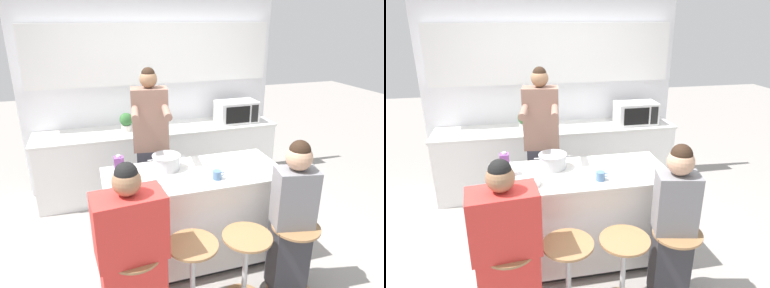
% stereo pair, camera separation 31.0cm
% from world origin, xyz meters
% --- Properties ---
extents(ground_plane, '(16.00, 16.00, 0.00)m').
position_xyz_m(ground_plane, '(0.00, 0.00, 0.00)').
color(ground_plane, gray).
extents(wall_back, '(3.40, 0.22, 2.70)m').
position_xyz_m(wall_back, '(0.00, 1.82, 1.54)').
color(wall_back, white).
rests_on(wall_back, ground_plane).
extents(back_counter, '(3.16, 0.62, 0.89)m').
position_xyz_m(back_counter, '(0.00, 1.53, 0.45)').
color(back_counter, white).
rests_on(back_counter, ground_plane).
extents(kitchen_island, '(1.65, 0.73, 0.94)m').
position_xyz_m(kitchen_island, '(0.00, 0.00, 0.47)').
color(kitchen_island, black).
rests_on(kitchen_island, ground_plane).
extents(bar_stool_leftmost, '(0.40, 0.40, 0.66)m').
position_xyz_m(bar_stool_leftmost, '(-0.66, -0.63, 0.38)').
color(bar_stool_leftmost, '#997047').
rests_on(bar_stool_leftmost, ground_plane).
extents(bar_stool_center_left, '(0.40, 0.40, 0.66)m').
position_xyz_m(bar_stool_center_left, '(-0.22, -0.64, 0.38)').
color(bar_stool_center_left, '#997047').
rests_on(bar_stool_center_left, ground_plane).
extents(bar_stool_center_right, '(0.40, 0.40, 0.66)m').
position_xyz_m(bar_stool_center_right, '(0.22, -0.68, 0.38)').
color(bar_stool_center_right, '#997047').
rests_on(bar_stool_center_right, ground_plane).
extents(bar_stool_rightmost, '(0.40, 0.40, 0.66)m').
position_xyz_m(bar_stool_rightmost, '(0.66, -0.68, 0.38)').
color(bar_stool_rightmost, '#997047').
rests_on(bar_stool_rightmost, ground_plane).
extents(person_cooking, '(0.44, 0.62, 1.82)m').
position_xyz_m(person_cooking, '(-0.28, 0.60, 0.91)').
color(person_cooking, '#383842').
rests_on(person_cooking, ground_plane).
extents(person_wrapped_blanket, '(0.52, 0.33, 1.39)m').
position_xyz_m(person_wrapped_blanket, '(-0.68, -0.64, 0.65)').
color(person_wrapped_blanket, red).
rests_on(person_wrapped_blanket, ground_plane).
extents(person_seated_near, '(0.36, 0.32, 1.40)m').
position_xyz_m(person_seated_near, '(0.64, -0.64, 0.66)').
color(person_seated_near, '#333338').
rests_on(person_seated_near, ground_plane).
extents(cooking_pot, '(0.35, 0.27, 0.14)m').
position_xyz_m(cooking_pot, '(-0.22, 0.15, 1.01)').
color(cooking_pot, '#B7BABC').
rests_on(cooking_pot, kitchen_island).
extents(fruit_bowl, '(0.20, 0.20, 0.06)m').
position_xyz_m(fruit_bowl, '(-0.47, -0.16, 0.96)').
color(fruit_bowl, white).
rests_on(fruit_bowl, kitchen_island).
extents(coffee_cup_near, '(0.11, 0.08, 0.08)m').
position_xyz_m(coffee_cup_near, '(0.15, -0.19, 0.98)').
color(coffee_cup_near, '#4C7099').
rests_on(coffee_cup_near, kitchen_island).
extents(juice_carton, '(0.08, 0.08, 0.22)m').
position_xyz_m(juice_carton, '(-0.66, 0.08, 1.04)').
color(juice_carton, '#7A428E').
rests_on(juice_carton, kitchen_island).
extents(microwave, '(0.55, 0.35, 0.30)m').
position_xyz_m(microwave, '(1.08, 1.49, 1.04)').
color(microwave, white).
rests_on(microwave, back_counter).
extents(potted_plant, '(0.17, 0.17, 0.24)m').
position_xyz_m(potted_plant, '(-0.42, 1.53, 1.02)').
color(potted_plant, beige).
rests_on(potted_plant, back_counter).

